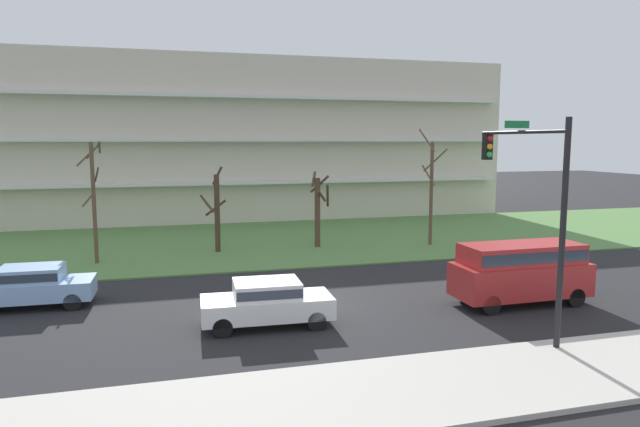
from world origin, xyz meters
TOP-DOWN VIEW (x-y plane):
  - ground at (0.00, 0.00)m, footprint 160.00×160.00m
  - sidewalk_curb_near at (0.00, -8.00)m, footprint 80.00×4.00m
  - grass_lawn_strip at (0.00, 14.00)m, footprint 80.00×16.00m
  - apartment_building at (0.00, 28.38)m, footprint 44.02×13.72m
  - tree_far_left at (-8.77, 9.80)m, footprint 1.23×1.15m
  - tree_left at (-2.57, 11.20)m, footprint 1.50×1.57m
  - tree_center at (3.29, 11.13)m, footprint 1.25×1.63m
  - tree_right at (9.94, 10.05)m, footprint 1.85×1.85m
  - sedan_white_near_left at (-2.07, -2.00)m, footprint 4.47×1.98m
  - sedan_blue_center_left at (-10.25, 2.50)m, footprint 4.44×1.90m
  - van_red_center_right at (7.77, -2.00)m, footprint 5.21×2.03m
  - traffic_signal_mast at (5.85, -5.19)m, footprint 0.90×4.55m

SIDE VIEW (x-z plane):
  - ground at x=0.00m, z-range 0.00..0.00m
  - grass_lawn_strip at x=0.00m, z-range 0.00..0.08m
  - sidewalk_curb_near at x=0.00m, z-range 0.00..0.15m
  - sedan_white_near_left at x=-2.07m, z-range 0.09..1.66m
  - sedan_blue_center_left at x=-10.25m, z-range 0.09..1.66m
  - van_red_center_right at x=7.77m, z-range 0.22..2.58m
  - tree_center at x=3.29m, z-range 0.09..4.57m
  - tree_left at x=-2.57m, z-range -0.08..4.77m
  - tree_right at x=9.94m, z-range -0.08..6.89m
  - tree_far_left at x=-8.77m, z-range 0.35..6.59m
  - traffic_signal_mast at x=5.85m, z-range 1.20..8.13m
  - apartment_building at x=0.00m, z-range 0.00..12.62m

